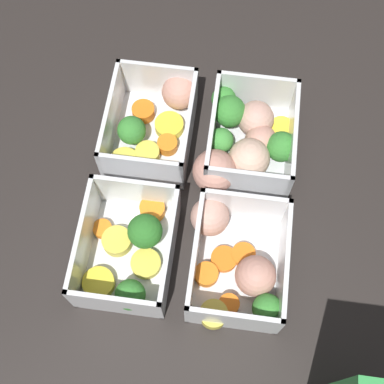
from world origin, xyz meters
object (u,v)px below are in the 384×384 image
object	(u,v)px
container_near_left	(154,123)
container_near_right	(131,250)
container_far_left	(244,142)
container_far_right	(236,262)

from	to	relation	value
container_near_left	container_near_right	size ratio (longest dim) A/B	1.09
container_near_right	container_far_left	xyz separation A→B (m)	(-0.15, 0.11, 0.00)
container_near_right	container_far_right	bearing A→B (deg)	90.87
container_near_right	container_far_right	size ratio (longest dim) A/B	0.91
container_near_left	container_far_right	world-z (taller)	same
container_near_left	container_near_right	bearing A→B (deg)	0.09
container_near_left	container_far_right	xyz separation A→B (m)	(0.16, 0.12, 0.00)
container_near_left	container_far_left	xyz separation A→B (m)	(0.01, 0.11, 0.00)
container_far_right	container_far_left	bearing A→B (deg)	-177.83
container_near_right	container_far_left	distance (m)	0.19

